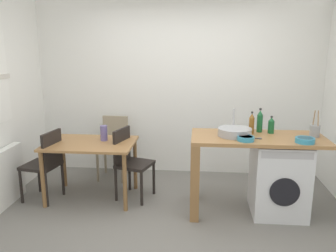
{
  "coord_description": "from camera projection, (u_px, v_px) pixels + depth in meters",
  "views": [
    {
      "loc": [
        0.32,
        -3.4,
        1.92
      ],
      "look_at": [
        -0.03,
        0.45,
        1.01
      ],
      "focal_mm": 36.79,
      "sensor_mm": 36.0,
      "label": 1
    }
  ],
  "objects": [
    {
      "name": "washing_machine",
      "position": [
        279.0,
        178.0,
        3.97
      ],
      "size": [
        0.6,
        0.61,
        0.86
      ],
      "color": "silver",
      "rests_on": "ground_plane"
    },
    {
      "name": "wall_back",
      "position": [
        178.0,
        85.0,
        5.15
      ],
      "size": [
        4.6,
        0.1,
        2.7
      ],
      "primitive_type": "cube",
      "color": "white",
      "rests_on": "ground_plane"
    },
    {
      "name": "chair_spare_by_wall",
      "position": [
        114.0,
        143.0,
        5.1
      ],
      "size": [
        0.41,
        0.41,
        0.9
      ],
      "rotation": [
        0.0,
        0.0,
        3.1
      ],
      "color": "gray",
      "rests_on": "ground_plane"
    },
    {
      "name": "bottle_squat_brown",
      "position": [
        260.0,
        121.0,
        4.06
      ],
      "size": [
        0.07,
        0.07,
        0.29
      ],
      "color": "#19592D",
      "rests_on": "kitchen_counter"
    },
    {
      "name": "scissors",
      "position": [
        255.0,
        138.0,
        3.79
      ],
      "size": [
        0.15,
        0.06,
        0.01
      ],
      "color": "#B2B2B7",
      "rests_on": "kitchen_counter"
    },
    {
      "name": "utensil_crock",
      "position": [
        315.0,
        131.0,
        3.86
      ],
      "size": [
        0.11,
        0.11,
        0.3
      ],
      "color": "gray",
      "rests_on": "kitchen_counter"
    },
    {
      "name": "colander",
      "position": [
        305.0,
        140.0,
        3.63
      ],
      "size": [
        0.2,
        0.2,
        0.06
      ],
      "color": "teal",
      "rests_on": "kitchen_counter"
    },
    {
      "name": "chair_opposite",
      "position": [
        130.0,
        159.0,
        4.38
      ],
      "size": [
        0.5,
        0.5,
        0.9
      ],
      "rotation": [
        0.0,
        0.0,
        -1.87
      ],
      "color": "black",
      "rests_on": "ground_plane"
    },
    {
      "name": "chair_person_seat",
      "position": [
        46.0,
        162.0,
        4.29
      ],
      "size": [
        0.47,
        0.47,
        0.9
      ],
      "rotation": [
        0.0,
        0.0,
        1.39
      ],
      "color": "black",
      "rests_on": "ground_plane"
    },
    {
      "name": "radiator",
      "position": [
        4.0,
        179.0,
        4.16
      ],
      "size": [
        0.1,
        0.8,
        0.7
      ],
      "primitive_type": "cube",
      "color": "white",
      "rests_on": "ground_plane"
    },
    {
      "name": "ground_plane",
      "position": [
        167.0,
        225.0,
        3.77
      ],
      "size": [
        5.46,
        5.46,
        0.0
      ],
      "primitive_type": "plane",
      "color": "slate"
    },
    {
      "name": "tap",
      "position": [
        234.0,
        120.0,
        4.05
      ],
      "size": [
        0.02,
        0.02,
        0.28
      ],
      "primitive_type": "cylinder",
      "color": "#B2B2B7",
      "rests_on": "kitchen_counter"
    },
    {
      "name": "bottle_tall_green",
      "position": [
        252.0,
        124.0,
        4.0
      ],
      "size": [
        0.06,
        0.06,
        0.26
      ],
      "color": "brown",
      "rests_on": "kitchen_counter"
    },
    {
      "name": "vase",
      "position": [
        104.0,
        133.0,
        4.36
      ],
      "size": [
        0.09,
        0.09,
        0.2
      ],
      "primitive_type": "cylinder",
      "color": "slate",
      "rests_on": "dining_table"
    },
    {
      "name": "mixing_bowl",
      "position": [
        246.0,
        138.0,
        3.7
      ],
      "size": [
        0.18,
        0.18,
        0.05
      ],
      "color": "teal",
      "rests_on": "kitchen_counter"
    },
    {
      "name": "dining_table",
      "position": [
        91.0,
        150.0,
        4.33
      ],
      "size": [
        1.1,
        0.76,
        0.74
      ],
      "color": "#9E7042",
      "rests_on": "ground_plane"
    },
    {
      "name": "bottle_clear_small",
      "position": [
        271.0,
        126.0,
        4.01
      ],
      "size": [
        0.07,
        0.07,
        0.2
      ],
      "color": "#19592D",
      "rests_on": "kitchen_counter"
    },
    {
      "name": "sink_basin",
      "position": [
        235.0,
        132.0,
        3.9
      ],
      "size": [
        0.38,
        0.38,
        0.09
      ],
      "primitive_type": "cylinder",
      "color": "#9EA0A5",
      "rests_on": "kitchen_counter"
    },
    {
      "name": "kitchen_counter",
      "position": [
        238.0,
        149.0,
        3.94
      ],
      "size": [
        1.5,
        0.68,
        0.92
      ],
      "color": "#9E7042",
      "rests_on": "ground_plane"
    }
  ]
}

